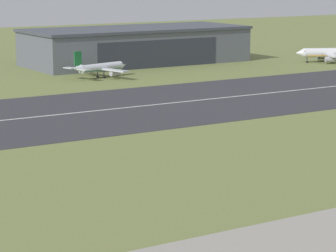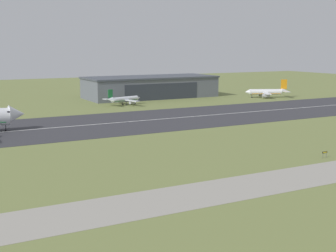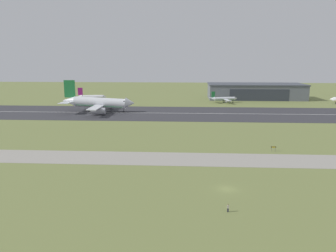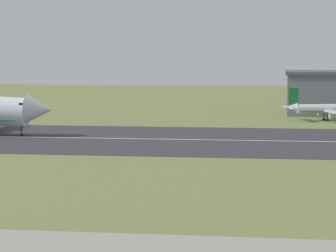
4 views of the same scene
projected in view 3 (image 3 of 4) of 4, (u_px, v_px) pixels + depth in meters
The scene contains 10 objects.
ground_plane at pixel (210, 136), 133.85m from camera, with size 645.38×645.38×0.00m, color olive.
runway_strip at pixel (204, 113), 189.24m from camera, with size 405.38×52.83×0.06m, color #333338.
runway_centreline at pixel (204, 113), 189.23m from camera, with size 364.84×0.70×0.01m, color silver.
taxiway_road at pixel (218, 160), 101.61m from camera, with size 304.03×14.14×0.05m, color gray.
hangar_building at pixel (255, 91), 259.93m from camera, with size 74.75×30.38×12.01m.
airplane_landing at pixel (99, 103), 193.18m from camera, with size 43.34×45.18×18.84m.
airplane_parked_west at pixel (92, 97), 241.97m from camera, with size 22.29×23.27×10.43m.
airplane_parked_east at pixel (224, 99), 235.88m from camera, with size 20.79×20.65×8.31m.
runway_sign at pixel (274, 148), 110.71m from camera, with size 1.71×0.13×1.72m.
spectator_left at pixel (228, 208), 66.50m from camera, with size 0.40×0.24×1.66m.
Camera 3 is at (-9.69, -74.60, 30.38)m, focal length 35.00 mm.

